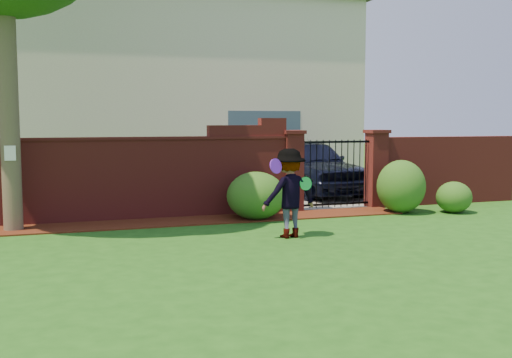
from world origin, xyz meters
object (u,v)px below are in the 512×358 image
object	(u,v)px
frisbee_purple	(276,166)
frisbee_green	(306,184)
car	(312,166)
man	(290,193)

from	to	relation	value
frisbee_purple	frisbee_green	bearing A→B (deg)	11.97
car	man	world-z (taller)	man
car	man	xyz separation A→B (m)	(-2.97, -5.74, 0.00)
car	man	distance (m)	6.46
car	frisbee_purple	size ratio (longest dim) A/B	17.67
man	frisbee_green	bearing A→B (deg)	157.20
car	frisbee_green	bearing A→B (deg)	-121.02
car	frisbee_green	world-z (taller)	car
frisbee_purple	frisbee_green	world-z (taller)	frisbee_purple
frisbee_purple	man	bearing A→B (deg)	30.77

